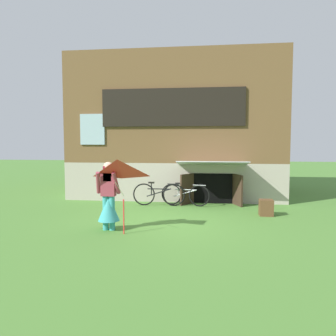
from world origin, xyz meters
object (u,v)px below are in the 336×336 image
bicycle_silver (185,195)px  wooden_crate (266,208)px  kite (117,180)px  bicycle_black (159,194)px  person (109,202)px

bicycle_silver → wooden_crate: size_ratio=3.51×
kite → wooden_crate: size_ratio=3.31×
bicycle_black → person: bearing=-103.5°
bicycle_silver → bicycle_black: bicycle_black is taller
kite → person: bearing=122.8°
kite → wooden_crate: (3.67, 2.70, -1.06)m
bicycle_black → wooden_crate: bearing=-19.3°
person → bicycle_black: person is taller
person → kite: (0.40, -0.62, 0.60)m
person → bicycle_black: size_ratio=0.94×
kite → bicycle_black: (0.34, 3.83, -0.91)m
kite → bicycle_silver: size_ratio=0.94×
kite → bicycle_silver: bearing=72.8°
kite → bicycle_black: bearing=84.9°
person → bicycle_silver: 3.71m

